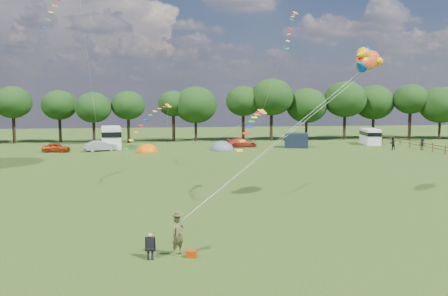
{
  "coord_description": "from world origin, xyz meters",
  "views": [
    {
      "loc": [
        -4.58,
        -26.13,
        7.74
      ],
      "look_at": [
        0.0,
        8.0,
        4.0
      ],
      "focal_mm": 40.0,
      "sensor_mm": 36.0,
      "label": 1
    }
  ],
  "objects": [
    {
      "name": "camp_chair",
      "position": [
        -4.99,
        -2.88,
        0.72
      ],
      "size": [
        0.51,
        0.5,
        1.21
      ],
      "rotation": [
        0.0,
        0.0,
        -0.05
      ],
      "color": "#99999E",
      "rests_on": "ground"
    },
    {
      "name": "campervan_b",
      "position": [
        -11.14,
        46.33,
        1.65
      ],
      "size": [
        3.36,
        6.53,
        3.08
      ],
      "rotation": [
        0.0,
        0.0,
        1.68
      ],
      "color": "silver",
      "rests_on": "ground"
    },
    {
      "name": "streamer_kite_d",
      "position": [
        8.75,
        22.69,
        14.7
      ],
      "size": [
        2.59,
        4.94,
        4.25
      ],
      "rotation": [
        0.0,
        0.0,
        0.48
      ],
      "color": "gold",
      "rests_on": "ground"
    },
    {
      "name": "car_a",
      "position": [
        -18.01,
        42.4,
        0.62
      ],
      "size": [
        3.88,
        2.01,
        1.23
      ],
      "primitive_type": "imported",
      "rotation": [
        0.0,
        0.0,
        1.42
      ],
      "color": "#9C2B0B",
      "rests_on": "ground"
    },
    {
      "name": "tent_orange",
      "position": [
        -5.92,
        40.66,
        0.02
      ],
      "size": [
        2.86,
        3.14,
        2.24
      ],
      "color": "#F16300",
      "rests_on": "ground"
    },
    {
      "name": "streamer_kite_b",
      "position": [
        -5.07,
        18.37,
        5.59
      ],
      "size": [
        4.2,
        4.63,
        3.77
      ],
      "rotation": [
        0.0,
        0.0,
        0.88
      ],
      "color": "gold",
      "rests_on": "ground"
    },
    {
      "name": "tent_greyblue",
      "position": [
        4.23,
        41.69,
        0.02
      ],
      "size": [
        3.41,
        3.74,
        2.54
      ],
      "color": "#4C5B69",
      "rests_on": "ground"
    },
    {
      "name": "fence",
      "position": [
        32.0,
        34.5,
        0.7
      ],
      "size": [
        0.12,
        33.12,
        1.2
      ],
      "color": "#472D19",
      "rests_on": "ground"
    },
    {
      "name": "kite_flyer",
      "position": [
        -3.67,
        -2.62,
        0.98
      ],
      "size": [
        0.85,
        0.79,
        1.95
      ],
      "primitive_type": "imported",
      "rotation": [
        0.0,
        0.0,
        0.6
      ],
      "color": "brown",
      "rests_on": "ground"
    },
    {
      "name": "kite_bag",
      "position": [
        -3.06,
        -3.12,
        0.16
      ],
      "size": [
        0.52,
        0.41,
        0.33
      ],
      "primitive_type": "cube",
      "rotation": [
        0.0,
        0.0,
        -0.26
      ],
      "color": "#B02D03",
      "rests_on": "ground"
    },
    {
      "name": "awning_navy",
      "position": [
        15.42,
        43.83,
        1.04
      ],
      "size": [
        3.95,
        3.52,
        2.08
      ],
      "primitive_type": "cube",
      "rotation": [
        0.0,
        0.0,
        -0.28
      ],
      "color": "black",
      "rests_on": "ground"
    },
    {
      "name": "ground_plane",
      "position": [
        0.0,
        0.0,
        0.0
      ],
      "size": [
        180.0,
        180.0,
        0.0
      ],
      "primitive_type": "plane",
      "color": "black",
      "rests_on": "ground"
    },
    {
      "name": "walker_b",
      "position": [
        31.96,
        38.53,
        0.78
      ],
      "size": [
        1.04,
        0.53,
        1.57
      ],
      "primitive_type": "imported",
      "rotation": [
        0.0,
        0.0,
        3.08
      ],
      "color": "black",
      "rests_on": "ground"
    },
    {
      "name": "campervan_d",
      "position": [
        27.98,
        46.78,
        1.29
      ],
      "size": [
        2.76,
        5.13,
        2.4
      ],
      "rotation": [
        0.0,
        0.0,
        1.43
      ],
      "color": "white",
      "rests_on": "ground"
    },
    {
      "name": "car_b",
      "position": [
        -12.24,
        42.85,
        0.72
      ],
      "size": [
        4.34,
        2.87,
        1.43
      ],
      "primitive_type": "imported",
      "rotation": [
        0.0,
        0.0,
        1.94
      ],
      "color": "#909497",
      "rests_on": "ground"
    },
    {
      "name": "tree_line",
      "position": [
        5.3,
        54.99,
        6.35
      ],
      "size": [
        102.98,
        10.98,
        10.27
      ],
      "color": "black",
      "rests_on": "ground"
    },
    {
      "name": "walker_a",
      "position": [
        27.83,
        39.1,
        0.87
      ],
      "size": [
        0.9,
        0.6,
        1.75
      ],
      "primitive_type": "imported",
      "rotation": [
        0.0,
        0.0,
        3.24
      ],
      "color": "black",
      "rests_on": "ground"
    },
    {
      "name": "car_c",
      "position": [
        7.61,
        45.41,
        0.65
      ],
      "size": [
        4.48,
        2.26,
        1.29
      ],
      "primitive_type": "imported",
      "rotation": [
        0.0,
        0.0,
        1.68
      ],
      "color": "#B73320",
      "rests_on": "ground"
    },
    {
      "name": "streamer_kite_c",
      "position": [
        2.54,
        10.34,
        5.62
      ],
      "size": [
        3.2,
        4.93,
        2.81
      ],
      "rotation": [
        0.0,
        0.0,
        0.56
      ],
      "color": "gold",
      "rests_on": "ground"
    },
    {
      "name": "fish_kite",
      "position": [
        10.06,
        7.69,
        10.09
      ],
      "size": [
        3.54,
        3.67,
        2.16
      ],
      "rotation": [
        0.0,
        -0.21,
        0.82
      ],
      "color": "#E64B15",
      "rests_on": "ground"
    }
  ]
}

